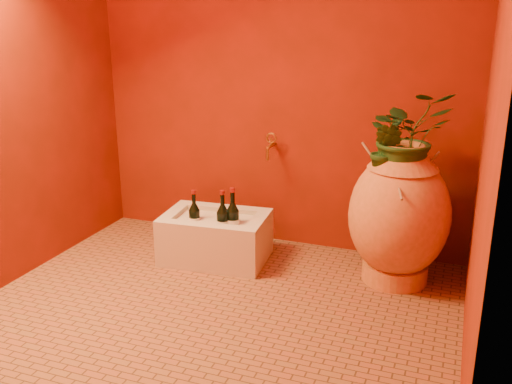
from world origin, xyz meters
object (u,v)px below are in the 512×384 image
at_px(stone_basin, 216,238).
at_px(wall_tap, 270,145).
at_px(wine_bottle_c, 233,221).
at_px(amphora, 399,215).
at_px(wine_bottle_b, 195,219).
at_px(wine_bottle_a, 223,222).

bearing_deg(stone_basin, wall_tap, 56.84).
bearing_deg(wine_bottle_c, stone_basin, 167.46).
relative_size(amphora, wine_bottle_c, 2.47).
relative_size(stone_basin, wine_bottle_c, 2.04).
height_order(wine_bottle_b, wall_tap, wall_tap).
bearing_deg(wall_tap, wine_bottle_b, -131.13).
bearing_deg(wine_bottle_b, wine_bottle_c, 3.86).
xyz_separation_m(stone_basin, wine_bottle_c, (0.13, -0.03, 0.14)).
xyz_separation_m(amphora, wine_bottle_c, (-0.98, -0.13, -0.12)).
relative_size(wine_bottle_c, wall_tap, 2.00).
bearing_deg(stone_basin, wine_bottle_b, -158.89).
bearing_deg(amphora, wine_bottle_c, -172.48).
distance_m(amphora, wine_bottle_c, 0.99).
distance_m(wine_bottle_a, wine_bottle_b, 0.20).
distance_m(stone_basin, wine_bottle_a, 0.17).
xyz_separation_m(stone_basin, wine_bottle_b, (-0.12, -0.05, 0.13)).
distance_m(amphora, wine_bottle_b, 1.25).
xyz_separation_m(amphora, wine_bottle_b, (-1.23, -0.15, -0.14)).
distance_m(wine_bottle_c, wall_tap, 0.58).
distance_m(stone_basin, wall_tap, 0.70).
bearing_deg(wine_bottle_a, wine_bottle_c, 27.33).
relative_size(wine_bottle_a, wall_tap, 1.92).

